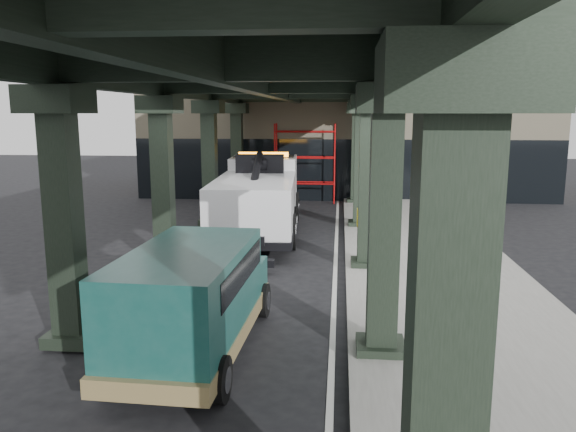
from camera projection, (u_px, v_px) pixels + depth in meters
The scene contains 8 objects.
ground at pixel (269, 288), 14.68m from camera, with size 90.00×90.00×0.00m, color black.
sidewalk at pixel (432, 269), 16.21m from camera, with size 5.00×40.00×0.15m, color gray.
lane_stripe at pixel (335, 269), 16.48m from camera, with size 0.12×38.00×0.01m, color silver.
viaduct at pixel (263, 79), 15.69m from camera, with size 7.40×32.00×6.40m.
building at pixel (345, 122), 33.36m from camera, with size 22.00×10.00×8.00m, color #C6B793.
scaffolding at pixel (305, 161), 28.64m from camera, with size 3.08×0.88×4.00m.
tow_truck at pixel (259, 194), 21.07m from camera, with size 3.22×9.60×3.10m.
towed_van at pixel (193, 297), 10.41m from camera, with size 2.27×5.29×2.11m.
Camera 1 is at (1.80, -13.99, 4.50)m, focal length 35.00 mm.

